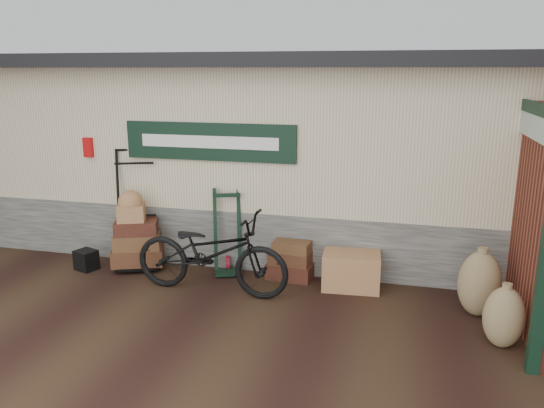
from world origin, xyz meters
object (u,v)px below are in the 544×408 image
at_px(green_barrow, 227,232).
at_px(suitcase_stack, 290,259).
at_px(porter_trolley, 137,207).
at_px(bicycle, 211,248).
at_px(wicker_hamper, 351,271).
at_px(black_trunk, 86,260).

relative_size(green_barrow, suitcase_stack, 1.95).
xyz_separation_m(porter_trolley, suitcase_stack, (2.41, 0.01, -0.63)).
relative_size(green_barrow, bicycle, 0.58).
distance_m(suitcase_stack, wicker_hamper, 0.92).
bearing_deg(wicker_hamper, suitcase_stack, 170.38).
bearing_deg(suitcase_stack, porter_trolley, -179.78).
relative_size(wicker_hamper, bicycle, 0.36).
relative_size(porter_trolley, suitcase_stack, 2.82).
bearing_deg(porter_trolley, wicker_hamper, -23.82).
bearing_deg(green_barrow, black_trunk, 171.08).
height_order(suitcase_stack, bicycle, bicycle).
height_order(green_barrow, suitcase_stack, green_barrow).
relative_size(porter_trolley, black_trunk, 6.02).
height_order(green_barrow, wicker_hamper, green_barrow).
relative_size(green_barrow, black_trunk, 4.18).
xyz_separation_m(green_barrow, bicycle, (0.03, -0.76, -0.00)).
xyz_separation_m(porter_trolley, green_barrow, (1.45, 0.01, -0.28)).
xyz_separation_m(wicker_hamper, bicycle, (-1.83, -0.61, 0.38)).
distance_m(porter_trolley, wicker_hamper, 3.38).
xyz_separation_m(suitcase_stack, bicycle, (-0.93, -0.76, 0.35)).
height_order(black_trunk, bicycle, bicycle).
height_order(porter_trolley, green_barrow, porter_trolley).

